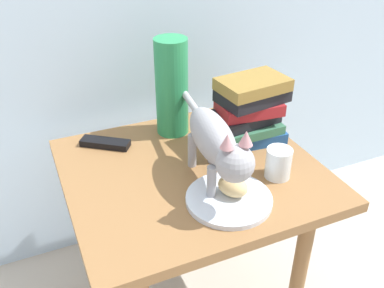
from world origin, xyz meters
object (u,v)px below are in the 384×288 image
book_stack (250,110)px  tv_remote (105,143)px  green_vase (172,87)px  candle_jar (278,164)px  plate (229,199)px  side_table (192,190)px  cat (216,142)px  bread_roll (233,186)px

book_stack → tv_remote: 0.45m
green_vase → candle_jar: green_vase is taller
plate → green_vase: bearing=89.7°
side_table → cat: bearing=-75.4°
candle_jar → tv_remote: candle_jar is taller
green_vase → plate: bearing=-90.3°
cat → book_stack: bearing=40.5°
plate → green_vase: green_vase is taller
side_table → book_stack: bearing=18.4°
cat → candle_jar: bearing=-10.5°
plate → book_stack: size_ratio=0.98×
cat → green_vase: size_ratio=1.57×
side_table → bread_roll: 0.21m
bread_roll → tv_remote: size_ratio=0.53×
cat → green_vase: 0.31m
plate → book_stack: bearing=51.4°
bread_roll → candle_jar: candle_jar is taller
bread_roll → cat: 0.12m
candle_jar → tv_remote: bearing=138.9°
side_table → green_vase: green_vase is taller
tv_remote → bread_roll: bearing=-22.6°
side_table → plate: 0.19m
green_vase → candle_jar: 0.40m
book_stack → side_table: bearing=-161.6°
cat → green_vase: (0.00, 0.31, 0.02)m
bread_roll → book_stack: 0.31m
green_vase → book_stack: bearing=-37.1°
side_table → bread_roll: bread_roll is taller
tv_remote → plate: bearing=-24.5°
side_table → green_vase: 0.32m
bread_roll → cat: size_ratio=0.17×
candle_jar → green_vase: bearing=116.1°
plate → bread_roll: (0.01, 0.01, 0.03)m
cat → candle_jar: size_ratio=5.62×
plate → tv_remote: (-0.22, 0.39, 0.00)m
cat → plate: bearing=-88.6°
green_vase → side_table: bearing=-97.4°
side_table → tv_remote: 0.30m
book_stack → cat: bearing=-139.5°
candle_jar → bread_roll: bearing=-166.8°
candle_jar → tv_remote: size_ratio=0.57×
side_table → cat: (0.02, -0.09, 0.21)m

